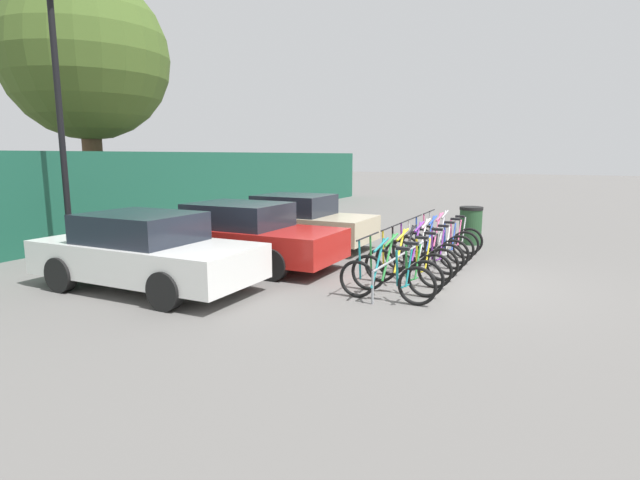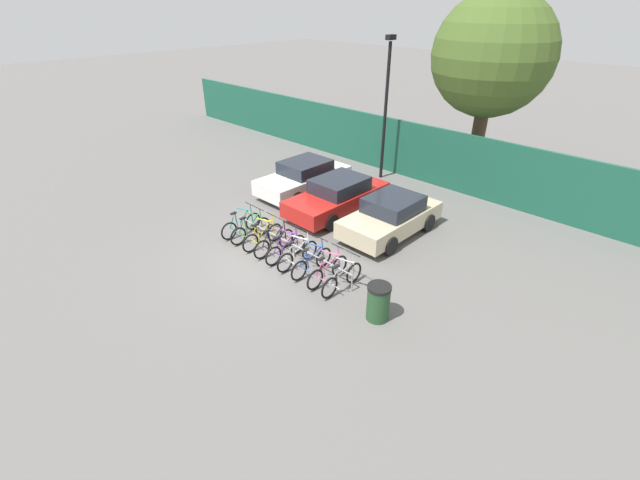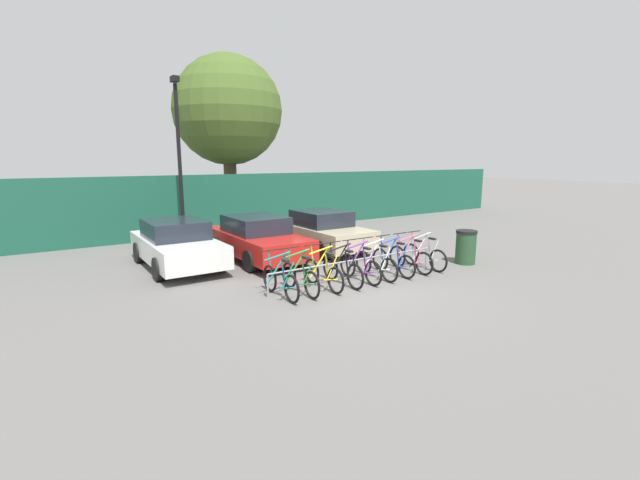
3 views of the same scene
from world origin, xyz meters
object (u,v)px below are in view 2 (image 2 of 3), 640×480
Objects in this scene: bicycle_purple at (286,249)px; trash_bin at (378,302)px; bicycle_blue at (312,263)px; bike_rack at (290,244)px; car_white at (304,177)px; bicycle_white at (298,255)px; car_beige at (391,216)px; car_red at (338,196)px; lamp_post at (386,103)px; bicycle_teal at (241,225)px; bicycle_silver at (342,279)px; bicycle_green at (251,230)px; bicycle_black at (274,243)px; bicycle_pink at (328,271)px; tree_behind_hoarding at (493,56)px; bicycle_yellow at (263,236)px.

trash_bin is (3.93, -0.29, 0.14)m from bicycle_purple.
bicycle_purple is at bearing 179.01° from bicycle_blue.
car_white is (-3.56, 4.07, 0.19)m from bike_rack.
bike_rack is 3.12× the size of bicycle_white.
car_beige is (0.82, 3.76, 0.31)m from bicycle_white.
car_red reaches higher than bicycle_purple.
lamp_post is (-2.26, 7.83, 2.90)m from bike_rack.
car_beige reaches higher than bicycle_white.
bicycle_teal is 2.93m from bicycle_white.
bicycle_silver is at bearing 1.75° from bicycle_teal.
bicycle_green is at bearing 1.75° from bicycle_teal.
bicycle_black is at bearing 179.01° from bicycle_blue.
lamp_post reaches higher than bicycle_white.
bicycle_white is 1.00× the size of bicycle_pink.
bicycle_silver is 0.22× the size of tree_behind_hoarding.
bicycle_teal is 0.39× the size of car_red.
bicycle_blue is 0.22× the size of tree_behind_hoarding.
bicycle_yellow is 2.35m from bicycle_blue.
tree_behind_hoarding reaches higher than bicycle_blue.
bike_rack is 3.12× the size of bicycle_blue.
bicycle_teal and bicycle_yellow have the same top height.
bicycle_teal is 3.96m from car_red.
bicycle_purple is 8.82m from lamp_post.
tree_behind_hoarding is (0.87, 10.62, 4.82)m from bike_rack.
bicycle_teal and bicycle_black have the same top height.
bicycle_blue is at bearing 174.07° from trash_bin.
bicycle_yellow is 1.66× the size of trash_bin.
bicycle_white is 0.43× the size of car_beige.
bicycle_teal is at bearing -106.86° from tree_behind_hoarding.
bicycle_yellow and bicycle_blue have the same top height.
trash_bin is (6.30, -0.29, 0.14)m from bicycle_teal.
bike_rack is at bearing -94.67° from tree_behind_hoarding.
tree_behind_hoarding reaches higher than lamp_post.
car_white is (-2.96, 4.22, 0.31)m from bicycle_black.
bicycle_white is 4.13m from car_red.
car_red reaches higher than bicycle_white.
car_red is (-1.71, 3.75, 0.31)m from bicycle_white.
car_white is at bearing 148.88° from trash_bin.
car_beige reaches higher than bike_rack.
bicycle_purple is at bearing 179.80° from bicycle_white.
bicycle_white and bicycle_pink have the same top height.
car_red reaches higher than bicycle_green.
bicycle_purple is 1.00× the size of bicycle_silver.
car_beige is (0.20, 3.76, 0.31)m from bicycle_blue.
bicycle_white is 11.86m from tree_behind_hoarding.
bicycle_white is at bearing -102.33° from car_beige.
bicycle_teal is (-2.40, -0.15, -0.13)m from bike_rack.
bicycle_white is at bearing -178.26° from bicycle_silver.
car_white is (-5.38, 4.22, 0.31)m from bicycle_pink.
tree_behind_hoarding is at bearing 87.71° from bicycle_purple.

